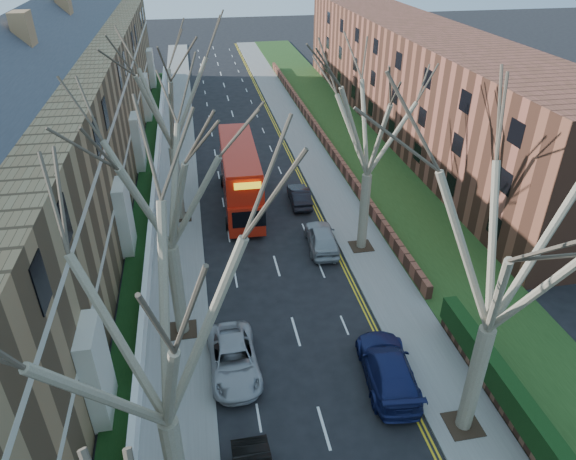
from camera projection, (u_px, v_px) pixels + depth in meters
pavement_left at (177, 159)px, 45.70m from camera, size 3.00×102.00×0.12m
pavement_right at (309, 150)px, 47.58m from camera, size 3.00×102.00×0.12m
terrace_left at (54, 138)px, 34.94m from camera, size 9.70×78.00×13.60m
flats_right at (415, 79)px, 50.23m from camera, size 13.97×54.00×10.00m
front_wall_left at (154, 195)px, 38.40m from camera, size 0.30×78.00×1.00m
grass_verge_right at (355, 145)px, 48.24m from camera, size 6.00×102.00×0.06m
tree_left_mid at (148, 312)px, 13.02m from camera, size 10.50×10.50×14.71m
tree_left_far at (160, 166)px, 21.62m from camera, size 10.15×10.15×14.22m
tree_left_dist at (165, 84)px, 31.59m from camera, size 10.50×10.50×14.71m
tree_right_mid at (514, 230)px, 16.49m from camera, size 10.50×10.50×14.71m
tree_right_far at (373, 108)px, 28.47m from camera, size 10.15×10.15×14.22m
double_decker_bus at (240, 178)px, 37.24m from camera, size 2.91×10.73×4.48m
car_left_far at (234, 359)px, 23.78m from camera, size 2.35×4.91×1.35m
car_right_near at (388, 368)px, 23.18m from camera, size 2.71×5.53×1.55m
car_right_mid at (322, 238)px, 32.85m from camera, size 2.15×4.61×1.53m
car_right_far at (299, 196)px, 38.18m from camera, size 1.51×3.97×1.29m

